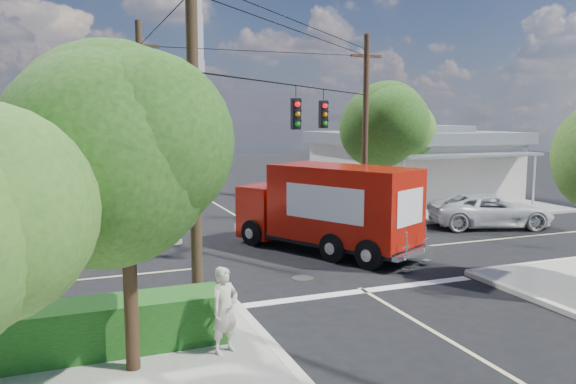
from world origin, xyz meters
TOP-DOWN VIEW (x-y plane):
  - ground at (0.00, 0.00)m, footprint 120.00×120.00m
  - sidewalk_ne at (10.88, 10.88)m, footprint 14.12×14.12m
  - sidewalk_nw at (-10.88, 10.88)m, footprint 14.12×14.12m
  - road_markings at (0.00, -1.47)m, footprint 32.00×32.00m
  - building_ne at (12.50, 11.97)m, footprint 11.80×10.20m
  - radio_tower at (0.50, 20.00)m, footprint 0.80×0.80m
  - tree_sw_front at (-6.99, -7.54)m, footprint 3.88×3.78m
  - tree_ne_front at (7.21, 6.76)m, footprint 4.21×4.14m
  - tree_ne_back at (9.81, 8.96)m, footprint 3.77×3.66m
  - palm_nw_front at (-7.50, 7.50)m, footprint 3.01×3.08m
  - palm_nw_back at (-9.50, 9.00)m, footprint 3.01×3.08m
  - utility_poles at (-1.58, 1.60)m, footprint 12.00×10.68m
  - picket_fence at (-7.80, -5.60)m, footprint 5.94×0.06m
  - hedge_sw at (-8.00, -6.40)m, footprint 6.20×1.20m
  - vending_boxes at (6.50, 6.20)m, footprint 1.90×0.50m
  - delivery_truck at (1.07, 0.56)m, footprint 5.59×7.88m
  - parked_car at (10.35, 2.28)m, footprint 6.15×4.20m
  - pedestrian at (-5.08, -7.40)m, footprint 0.81×0.70m

SIDE VIEW (x-z plane):
  - ground at x=0.00m, z-range 0.00..0.00m
  - road_markings at x=0.00m, z-range 0.00..0.01m
  - sidewalk_ne at x=10.88m, z-range 0.00..0.14m
  - sidewalk_nw at x=-10.88m, z-range 0.00..0.14m
  - picket_fence at x=-7.80m, z-range 0.18..1.18m
  - hedge_sw at x=-8.00m, z-range 0.14..1.24m
  - vending_boxes at x=6.50m, z-range 0.14..1.24m
  - parked_car at x=10.35m, z-range 0.00..1.56m
  - pedestrian at x=-5.08m, z-range 0.14..2.01m
  - delivery_truck at x=1.07m, z-range 0.03..3.37m
  - building_ne at x=12.50m, z-range 0.07..4.57m
  - tree_ne_back at x=9.81m, z-range 1.27..7.10m
  - tree_sw_front at x=-6.99m, z-range 1.32..7.35m
  - palm_nw_back at x=-9.50m, z-range 2.08..7.27m
  - utility_poles at x=-1.58m, z-range 0.17..9.17m
  - tree_ne_front at x=7.21m, z-range 1.44..8.09m
  - palm_nw_front at x=-7.50m, z-range 2.25..7.84m
  - radio_tower at x=0.50m, z-range -2.86..14.14m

